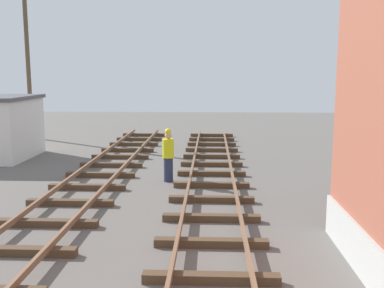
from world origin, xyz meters
The scene contains 2 objects.
utility_pole_far centered at (-9.13, 22.67, 4.62)m, with size 1.80×0.24×8.86m.
track_worker_foreground centered at (-0.19, 12.61, 0.93)m, with size 0.40×0.40×1.87m.
Camera 1 is at (1.31, -2.48, 3.77)m, focal length 41.59 mm.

